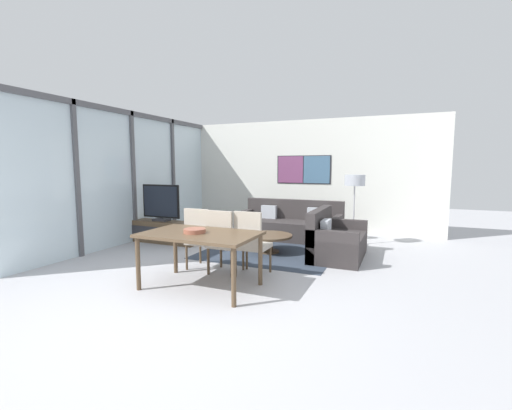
{
  "coord_description": "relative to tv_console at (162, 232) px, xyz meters",
  "views": [
    {
      "loc": [
        2.43,
        -2.97,
        1.63
      ],
      "look_at": [
        0.07,
        2.58,
        0.95
      ],
      "focal_mm": 24.0,
      "sensor_mm": 36.0,
      "label": 1
    }
  ],
  "objects": [
    {
      "name": "sofa_side",
      "position": [
        3.64,
        0.23,
        0.05
      ],
      "size": [
        0.86,
        1.44,
        0.87
      ],
      "rotation": [
        0.0,
        0.0,
        1.57
      ],
      "color": "#383333",
      "rests_on": "ground_plane"
    },
    {
      "name": "wall_back",
      "position": [
        2.29,
        2.68,
        1.17
      ],
      "size": [
        6.86,
        0.09,
        2.8
      ],
      "color": "silver",
      "rests_on": "ground_plane"
    },
    {
      "name": "sofa_main",
      "position": [
        2.44,
        1.46,
        0.05
      ],
      "size": [
        2.29,
        0.86,
        0.87
      ],
      "color": "#383333",
      "rests_on": "ground_plane"
    },
    {
      "name": "dining_chair_centre",
      "position": [
        2.27,
        -1.41,
        0.31
      ],
      "size": [
        0.46,
        0.46,
        0.98
      ],
      "color": "#B2A899",
      "rests_on": "ground_plane"
    },
    {
      "name": "dining_chair_right",
      "position": [
        2.7,
        -1.35,
        0.31
      ],
      "size": [
        0.46,
        0.46,
        0.98
      ],
      "color": "#B2A899",
      "rests_on": "ground_plane"
    },
    {
      "name": "ground_plane",
      "position": [
        2.28,
        -2.92,
        -0.23
      ],
      "size": [
        24.0,
        24.0,
        0.0
      ],
      "primitive_type": "plane",
      "color": "#B2B2B7"
    },
    {
      "name": "coffee_table",
      "position": [
        2.44,
        0.09,
        0.02
      ],
      "size": [
        0.89,
        0.89,
        0.34
      ],
      "color": "brown",
      "rests_on": "ground_plane"
    },
    {
      "name": "area_rug",
      "position": [
        2.44,
        0.09,
        -0.23
      ],
      "size": [
        2.45,
        2.05,
        0.01
      ],
      "color": "#333D4C",
      "rests_on": "ground_plane"
    },
    {
      "name": "window_wall_left",
      "position": [
        -0.64,
        -0.12,
        1.3
      ],
      "size": [
        0.07,
        5.6,
        2.8
      ],
      "color": "silver",
      "rests_on": "ground_plane"
    },
    {
      "name": "dining_table",
      "position": [
        2.27,
        -2.05,
        0.44
      ],
      "size": [
        1.53,
        0.93,
        0.75
      ],
      "color": "brown",
      "rests_on": "ground_plane"
    },
    {
      "name": "television",
      "position": [
        0.0,
        0.0,
        0.61
      ],
      "size": [
        0.92,
        0.2,
        0.78
      ],
      "color": "#2D2D33",
      "rests_on": "tv_console"
    },
    {
      "name": "tv_console",
      "position": [
        0.0,
        0.0,
        0.0
      ],
      "size": [
        1.7,
        0.41,
        0.47
      ],
      "color": "brown",
      "rests_on": "ground_plane"
    },
    {
      "name": "dining_chair_left",
      "position": [
        1.84,
        -1.35,
        0.31
      ],
      "size": [
        0.46,
        0.46,
        0.98
      ],
      "color": "#B2A899",
      "rests_on": "ground_plane"
    },
    {
      "name": "fruit_bowl",
      "position": [
        2.21,
        -2.08,
        0.55
      ],
      "size": [
        0.3,
        0.3,
        0.06
      ],
      "color": "#995642",
      "rests_on": "dining_table"
    },
    {
      "name": "floor_lamp",
      "position": [
        3.84,
        1.34,
        1.04
      ],
      "size": [
        0.41,
        0.41,
        1.46
      ],
      "color": "#2D2D33",
      "rests_on": "ground_plane"
    }
  ]
}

